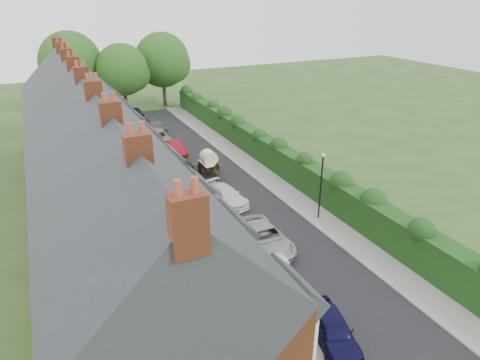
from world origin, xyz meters
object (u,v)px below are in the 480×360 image
object	(u,v)px
car_black	(135,112)
horse	(217,174)
car_white	(226,195)
car_navy	(332,329)
car_red	(175,148)
horse_cart	(209,161)
lamppost	(321,178)
car_green	(185,167)
car_grey	(155,125)
car_silver_a	(274,267)
car_silver_b	(264,237)
car_beige	(157,138)

from	to	relation	value
car_black	horse	distance (m)	24.41
horse	car_white	bearing A→B (deg)	89.47
car_navy	car_red	world-z (taller)	car_navy
car_white	horse_cart	distance (m)	6.10
lamppost	car_white	distance (m)	7.80
car_green	car_red	distance (m)	5.67
car_green	car_grey	bearing A→B (deg)	89.46
car_silver_a	car_silver_b	distance (m)	3.14
car_white	car_green	bearing A→B (deg)	87.62
car_red	car_green	bearing A→B (deg)	-100.81
car_beige	horse	world-z (taller)	car_beige
car_white	car_green	size ratio (longest dim) A/B	1.13
car_black	horse_cart	xyz separation A→B (m)	(1.63, -22.36, 0.64)
car_green	car_red	xyz separation A→B (m)	(0.88, 5.60, -0.03)
horse_cart	car_navy	bearing A→B (deg)	-96.06
car_silver_b	car_grey	bearing A→B (deg)	89.39
car_navy	car_beige	distance (m)	31.50
car_navy	horse	size ratio (longest dim) A/B	2.25
car_red	car_beige	size ratio (longest dim) A/B	0.71
car_white	car_navy	bearing A→B (deg)	-106.02
car_silver_a	horse_cart	size ratio (longest dim) A/B	1.22
car_navy	car_silver_a	bearing A→B (deg)	102.65
lamppost	car_beige	distance (m)	22.32
car_silver_b	car_white	world-z (taller)	car_silver_b
car_red	car_silver_a	bearing A→B (deg)	-94.62
car_navy	horse_cart	world-z (taller)	horse_cart
car_silver_b	car_green	world-z (taller)	car_silver_b
car_silver_a	horse_cart	xyz separation A→B (m)	(2.22, 15.88, 0.67)
car_silver_b	car_white	distance (m)	6.90
car_white	car_black	bearing A→B (deg)	80.19
lamppost	horse	world-z (taller)	lamppost
car_grey	horse_cart	xyz separation A→B (m)	(0.88, -15.39, 0.67)
car_white	horse_cart	world-z (taller)	horse_cart
car_beige	car_grey	bearing A→B (deg)	77.32
car_navy	car_green	bearing A→B (deg)	102.62
horse	horse_cart	distance (m)	2.07
car_navy	car_black	xyz separation A→B (m)	(0.65, 43.84, -0.04)
lamppost	car_silver_b	bearing A→B (deg)	-163.52
car_navy	car_white	world-z (taller)	car_navy
car_silver_b	car_white	bearing A→B (deg)	87.47
lamppost	car_white	world-z (taller)	lamppost
car_white	car_grey	xyz separation A→B (m)	(0.08, 21.38, -0.03)
car_green	car_black	world-z (taller)	car_green
car_green	car_grey	distance (m)	14.52
car_silver_a	car_navy	bearing A→B (deg)	-88.68
horse	car_silver_a	bearing A→B (deg)	93.97
car_silver_b	car_green	bearing A→B (deg)	93.27
car_green	horse	bearing A→B (deg)	-51.21
lamppost	car_silver_a	xyz separation A→B (m)	(-6.34, -4.60, -2.66)
car_silver_b	car_red	xyz separation A→B (m)	(0.15, 19.40, -0.08)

